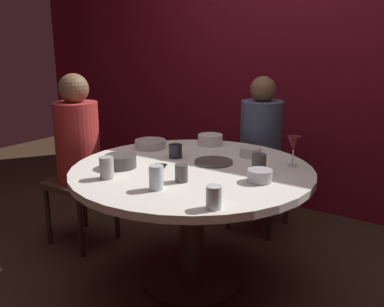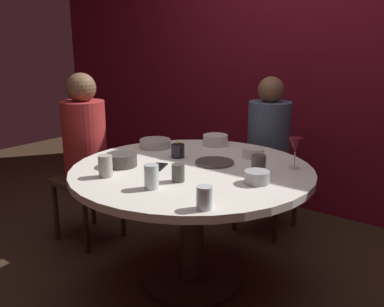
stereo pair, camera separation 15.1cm
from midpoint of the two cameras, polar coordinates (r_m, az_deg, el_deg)
ground_plane at (r=2.65m, az=-1.70°, el=-17.09°), size 8.00×8.00×0.00m
back_wall at (r=3.61m, az=12.82°, el=13.01°), size 6.00×0.10×2.60m
dining_table at (r=2.39m, az=-1.81°, el=-5.22°), size 1.37×1.37×0.73m
seated_diner_left at (r=2.97m, az=-16.94°, el=1.51°), size 0.40×0.40×1.21m
seated_diner_back at (r=3.12m, az=8.13°, el=2.26°), size 0.40×0.40×1.17m
candle_holder at (r=2.53m, az=-3.99°, el=0.34°), size 0.08×0.08×0.10m
wine_glass at (r=2.38m, az=12.12°, el=1.23°), size 0.08×0.08×0.18m
dinner_plate at (r=2.42m, az=1.21°, el=-1.18°), size 0.23×0.23×0.01m
cell_phone at (r=2.34m, az=-6.54°, el=-1.95°), size 0.12×0.16×0.01m
bowl_serving_large at (r=2.11m, az=7.33°, el=-3.07°), size 0.13×0.13×0.06m
bowl_salad_center at (r=2.57m, az=6.42°, el=0.21°), size 0.13×0.13×0.06m
bowl_small_white at (r=2.37m, az=-11.62°, el=-1.06°), size 0.18×0.18×0.07m
bowl_sauce_side at (r=2.78m, az=-7.31°, el=1.30°), size 0.21×0.21×0.06m
bowl_rice_portion at (r=2.84m, az=1.02°, el=1.91°), size 0.17×0.17×0.07m
cup_near_candle at (r=2.20m, az=-13.63°, el=-1.94°), size 0.07×0.07×0.11m
cup_by_left_diner at (r=1.76m, az=0.59°, el=-6.09°), size 0.07×0.07×0.10m
cup_by_right_diner at (r=1.99m, az=-7.12°, el=-3.32°), size 0.07×0.07×0.12m
cup_center_front at (r=2.09m, az=-3.54°, el=-2.74°), size 0.07×0.07×0.09m
cup_far_edge at (r=2.27m, az=7.35°, el=-1.29°), size 0.08×0.08×0.10m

